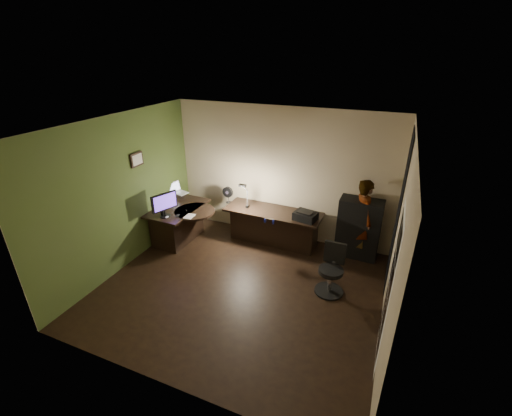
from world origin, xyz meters
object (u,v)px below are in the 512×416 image
at_px(person, 363,219).
at_px(desk_right, 273,227).
at_px(desk_left, 179,224).
at_px(cabinet, 359,228).
at_px(monitor, 164,208).
at_px(office_chair, 331,271).

bearing_deg(person, desk_right, 72.91).
xyz_separation_m(desk_left, cabinet, (3.47, 0.81, 0.21)).
height_order(desk_left, person, person).
height_order(desk_left, cabinet, cabinet).
xyz_separation_m(cabinet, monitor, (-3.46, -1.23, 0.33)).
bearing_deg(desk_left, monitor, -87.46).
relative_size(cabinet, monitor, 2.20).
bearing_deg(desk_left, office_chair, -7.69).
xyz_separation_m(desk_right, person, (1.70, 0.19, 0.42)).
bearing_deg(person, cabinet, 66.39).
relative_size(monitor, office_chair, 0.63).
distance_m(desk_left, monitor, 0.69).
bearing_deg(monitor, desk_left, 112.83).
bearing_deg(cabinet, person, 1.48).
xyz_separation_m(desk_left, monitor, (0.01, -0.43, 0.54)).
height_order(desk_left, office_chair, office_chair).
distance_m(cabinet, person, 0.21).
xyz_separation_m(monitor, office_chair, (3.22, -0.08, -0.49)).
relative_size(desk_left, desk_right, 0.66).
xyz_separation_m(office_chair, person, (0.30, 1.32, 0.36)).
height_order(monitor, office_chair, monitor).
relative_size(desk_left, office_chair, 1.53).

